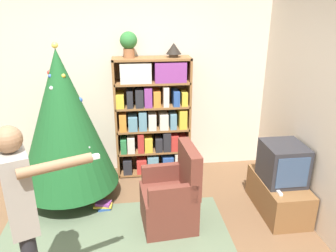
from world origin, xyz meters
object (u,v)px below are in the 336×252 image
(television, at_px, (283,163))
(standing_person, at_px, (23,211))
(christmas_tree, at_px, (64,121))
(table_lamp, at_px, (174,49))
(armchair, at_px, (172,199))
(bookshelf, at_px, (153,117))
(potted_plant, at_px, (129,43))

(television, relative_size, standing_person, 0.30)
(christmas_tree, distance_m, table_lamp, 1.64)
(christmas_tree, relative_size, armchair, 2.10)
(television, bearing_deg, christmas_tree, 166.82)
(television, distance_m, armchair, 1.32)
(bookshelf, relative_size, christmas_tree, 0.86)
(television, bearing_deg, standing_person, -157.06)
(bookshelf, distance_m, television, 1.79)
(christmas_tree, relative_size, potted_plant, 5.87)
(television, distance_m, potted_plant, 2.36)
(bookshelf, relative_size, potted_plant, 5.05)
(television, height_order, armchair, armchair)
(bookshelf, xyz_separation_m, armchair, (0.10, -1.22, -0.53))
(armchair, bearing_deg, bookshelf, -179.88)
(television, relative_size, table_lamp, 2.40)
(bookshelf, xyz_separation_m, table_lamp, (0.28, 0.01, 0.91))
(standing_person, height_order, potted_plant, potted_plant)
(television, bearing_deg, armchair, -175.61)
(bookshelf, bearing_deg, potted_plant, 178.32)
(christmas_tree, xyz_separation_m, armchair, (1.18, -0.67, -0.72))
(television, height_order, christmas_tree, christmas_tree)
(christmas_tree, height_order, table_lamp, christmas_tree)
(bookshelf, height_order, potted_plant, potted_plant)
(bookshelf, bearing_deg, armchair, -85.37)
(television, bearing_deg, potted_plant, 145.92)
(armchair, xyz_separation_m, potted_plant, (-0.39, 1.23, 1.53))
(armchair, bearing_deg, television, 89.89)
(bookshelf, xyz_separation_m, television, (1.38, -1.12, -0.22))
(armchair, relative_size, potted_plant, 2.80)
(christmas_tree, bearing_deg, standing_person, -90.65)
(television, height_order, potted_plant, potted_plant)
(bookshelf, distance_m, armchair, 1.33)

